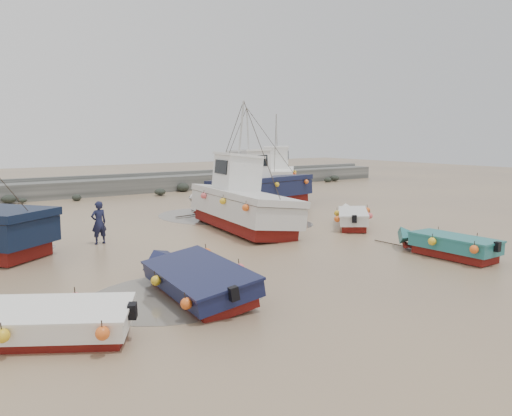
{
  "coord_description": "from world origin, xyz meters",
  "views": [
    {
      "loc": [
        -10.42,
        -15.89,
        4.55
      ],
      "look_at": [
        1.9,
        1.75,
        1.4
      ],
      "focal_mm": 35.0,
      "sensor_mm": 36.0,
      "label": 1
    }
  ],
  "objects_px": {
    "dinghy_2": "(445,242)",
    "cabin_boat_1": "(236,201)",
    "cabin_boat_2": "(255,186)",
    "person": "(100,244)",
    "dinghy_1": "(196,275)",
    "dinghy_3": "(353,215)",
    "cabin_boat_3": "(277,175)",
    "dinghy_0": "(26,319)"
  },
  "relations": [
    {
      "from": "person",
      "to": "dinghy_3",
      "type": "bearing_deg",
      "value": 158.13
    },
    {
      "from": "cabin_boat_1",
      "to": "cabin_boat_3",
      "type": "height_order",
      "value": "same"
    },
    {
      "from": "cabin_boat_3",
      "to": "person",
      "type": "bearing_deg",
      "value": -107.44
    },
    {
      "from": "cabin_boat_1",
      "to": "cabin_boat_2",
      "type": "xyz_separation_m",
      "value": [
        4.85,
        5.26,
        0.01
      ]
    },
    {
      "from": "cabin_boat_2",
      "to": "dinghy_3",
      "type": "bearing_deg",
      "value": 172.96
    },
    {
      "from": "dinghy_0",
      "to": "dinghy_3",
      "type": "relative_size",
      "value": 1.22
    },
    {
      "from": "cabin_boat_2",
      "to": "person",
      "type": "height_order",
      "value": "cabin_boat_2"
    },
    {
      "from": "dinghy_1",
      "to": "dinghy_3",
      "type": "relative_size",
      "value": 1.47
    },
    {
      "from": "cabin_boat_1",
      "to": "dinghy_1",
      "type": "bearing_deg",
      "value": -121.87
    },
    {
      "from": "dinghy_2",
      "to": "cabin_boat_1",
      "type": "distance_m",
      "value": 10.09
    },
    {
      "from": "cabin_boat_2",
      "to": "dinghy_1",
      "type": "bearing_deg",
      "value": 130.58
    },
    {
      "from": "dinghy_2",
      "to": "dinghy_3",
      "type": "xyz_separation_m",
      "value": [
        1.76,
        6.49,
        -0.01
      ]
    },
    {
      "from": "cabin_boat_1",
      "to": "person",
      "type": "xyz_separation_m",
      "value": [
        -6.71,
        0.16,
        -1.32
      ]
    },
    {
      "from": "dinghy_1",
      "to": "dinghy_2",
      "type": "height_order",
      "value": "same"
    },
    {
      "from": "cabin_boat_2",
      "to": "dinghy_2",
      "type": "bearing_deg",
      "value": 165.32
    },
    {
      "from": "cabin_boat_1",
      "to": "dinghy_0",
      "type": "bearing_deg",
      "value": -134.08
    },
    {
      "from": "dinghy_2",
      "to": "dinghy_3",
      "type": "relative_size",
      "value": 1.18
    },
    {
      "from": "cabin_boat_1",
      "to": "cabin_boat_3",
      "type": "bearing_deg",
      "value": 52.83
    },
    {
      "from": "dinghy_3",
      "to": "cabin_boat_1",
      "type": "xyz_separation_m",
      "value": [
        -5.12,
        2.99,
        0.77
      ]
    },
    {
      "from": "dinghy_2",
      "to": "cabin_boat_1",
      "type": "bearing_deg",
      "value": 107.16
    },
    {
      "from": "cabin_boat_1",
      "to": "person",
      "type": "height_order",
      "value": "cabin_boat_1"
    },
    {
      "from": "dinghy_3",
      "to": "cabin_boat_2",
      "type": "height_order",
      "value": "cabin_boat_2"
    },
    {
      "from": "dinghy_2",
      "to": "cabin_boat_3",
      "type": "distance_m",
      "value": 22.88
    },
    {
      "from": "dinghy_0",
      "to": "cabin_boat_3",
      "type": "relative_size",
      "value": 0.68
    },
    {
      "from": "dinghy_0",
      "to": "person",
      "type": "xyz_separation_m",
      "value": [
        4.53,
        9.17,
        -0.54
      ]
    },
    {
      "from": "dinghy_2",
      "to": "cabin_boat_1",
      "type": "xyz_separation_m",
      "value": [
        -3.35,
        9.48,
        0.76
      ]
    },
    {
      "from": "dinghy_1",
      "to": "dinghy_2",
      "type": "xyz_separation_m",
      "value": [
        9.84,
        -1.49,
        0.02
      ]
    },
    {
      "from": "dinghy_2",
      "to": "person",
      "type": "distance_m",
      "value": 13.95
    },
    {
      "from": "dinghy_1",
      "to": "cabin_boat_1",
      "type": "distance_m",
      "value": 10.32
    },
    {
      "from": "dinghy_0",
      "to": "dinghy_3",
      "type": "bearing_deg",
      "value": -38.49
    },
    {
      "from": "dinghy_0",
      "to": "dinghy_2",
      "type": "relative_size",
      "value": 1.03
    },
    {
      "from": "cabin_boat_2",
      "to": "cabin_boat_3",
      "type": "xyz_separation_m",
      "value": [
        6.73,
        6.58,
        0.03
      ]
    },
    {
      "from": "cabin_boat_2",
      "to": "cabin_boat_3",
      "type": "bearing_deg",
      "value": -54.53
    },
    {
      "from": "dinghy_0",
      "to": "cabin_boat_1",
      "type": "bearing_deg",
      "value": -19.96
    },
    {
      "from": "cabin_boat_2",
      "to": "person",
      "type": "distance_m",
      "value": 12.71
    },
    {
      "from": "dinghy_1",
      "to": "person",
      "type": "distance_m",
      "value": 8.17
    },
    {
      "from": "dinghy_1",
      "to": "cabin_boat_2",
      "type": "xyz_separation_m",
      "value": [
        11.34,
        13.26,
        0.8
      ]
    },
    {
      "from": "dinghy_3",
      "to": "person",
      "type": "relative_size",
      "value": 2.51
    },
    {
      "from": "cabin_boat_1",
      "to": "cabin_boat_3",
      "type": "xyz_separation_m",
      "value": [
        11.58,
        11.85,
        0.04
      ]
    },
    {
      "from": "dinghy_0",
      "to": "dinghy_1",
      "type": "height_order",
      "value": "same"
    },
    {
      "from": "cabin_boat_1",
      "to": "cabin_boat_3",
      "type": "distance_m",
      "value": 16.57
    },
    {
      "from": "cabin_boat_3",
      "to": "person",
      "type": "height_order",
      "value": "cabin_boat_3"
    }
  ]
}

